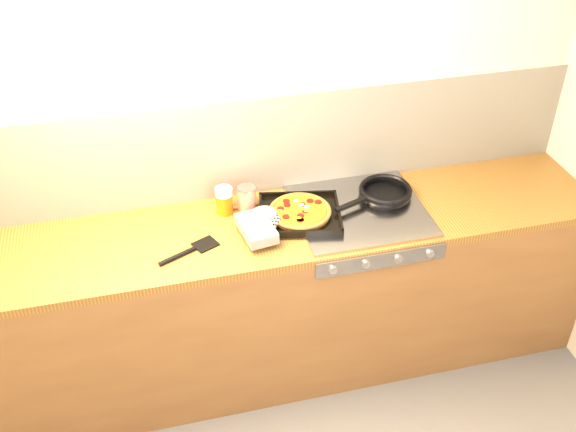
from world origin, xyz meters
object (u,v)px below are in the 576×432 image
object	(u,v)px
tomato_can	(247,198)
juice_glass	(224,200)
pizza_on_tray	(288,216)
frying_pan	(384,192)

from	to	relation	value
tomato_can	juice_glass	xyz separation A→B (m)	(-0.11, -0.01, 0.01)
pizza_on_tray	frying_pan	xyz separation A→B (m)	(0.50, 0.08, -0.00)
pizza_on_tray	juice_glass	bearing A→B (deg)	150.15
pizza_on_tray	frying_pan	bearing A→B (deg)	8.92
tomato_can	frying_pan	bearing A→B (deg)	-6.96
pizza_on_tray	juice_glass	distance (m)	0.31
frying_pan	tomato_can	bearing A→B (deg)	173.04
pizza_on_tray	tomato_can	distance (m)	0.22
frying_pan	juice_glass	xyz separation A→B (m)	(-0.76, 0.07, 0.03)
frying_pan	juice_glass	world-z (taller)	juice_glass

